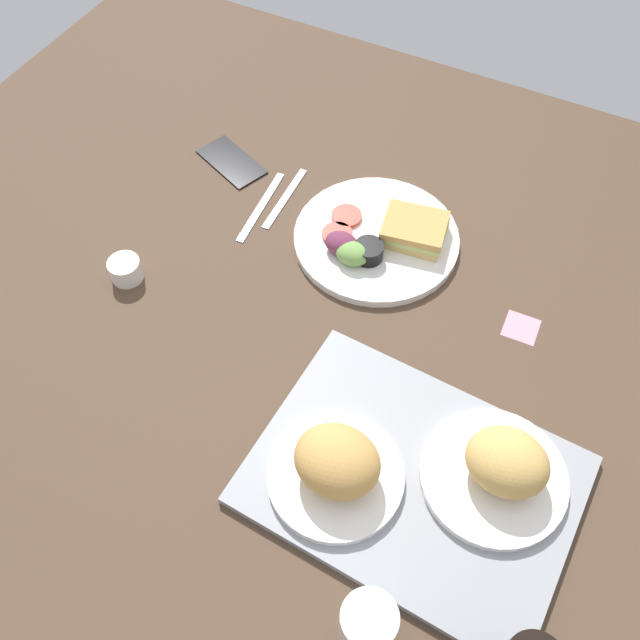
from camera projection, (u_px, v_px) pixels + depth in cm
name	position (u px, v px, depth cm)	size (l,w,h in cm)	color
ground_plane	(339.00, 330.00, 116.58)	(190.00, 150.00, 3.00)	#4C3828
serving_tray	(413.00, 480.00, 99.00)	(45.00, 33.00, 1.60)	gray
bread_plate_near	(501.00, 468.00, 95.51)	(20.98, 20.98, 9.29)	white
bread_plate_far	(337.00, 466.00, 95.20)	(19.59, 19.59, 9.71)	white
plate_with_salad	(379.00, 238.00, 124.16)	(29.96, 29.96, 5.40)	white
drinking_glass	(367.00, 628.00, 82.71)	(6.84, 6.84, 12.37)	silver
espresso_cup	(126.00, 270.00, 119.54)	(5.60, 5.60, 4.00)	silver
fork	(285.00, 198.00, 131.88)	(17.00, 1.40, 0.50)	#B7B7BC
knife	(261.00, 206.00, 130.62)	(19.00, 1.40, 0.50)	#B7B7BC
cell_phone	(231.00, 161.00, 137.44)	(14.40, 7.20, 0.80)	black
sticky_note	(521.00, 328.00, 114.97)	(5.60, 5.60, 0.12)	pink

